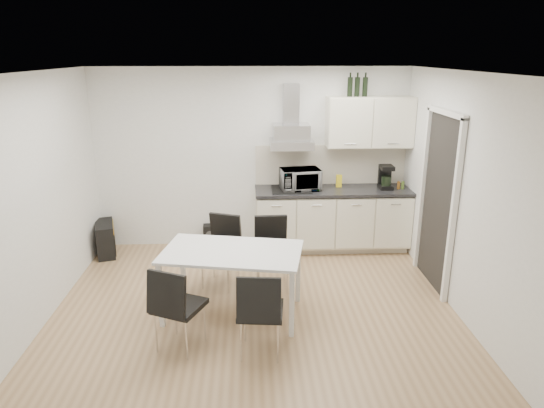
# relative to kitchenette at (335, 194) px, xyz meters

# --- Properties ---
(ground) EXTENTS (4.50, 4.50, 0.00)m
(ground) POSITION_rel_kitchenette_xyz_m (-1.19, -1.73, -0.83)
(ground) COLOR tan
(ground) RESTS_ON ground
(wall_back) EXTENTS (4.50, 0.10, 2.60)m
(wall_back) POSITION_rel_kitchenette_xyz_m (-1.19, 0.27, 0.47)
(wall_back) COLOR white
(wall_back) RESTS_ON ground
(wall_front) EXTENTS (4.50, 0.10, 2.60)m
(wall_front) POSITION_rel_kitchenette_xyz_m (-1.19, -3.73, 0.47)
(wall_front) COLOR white
(wall_front) RESTS_ON ground
(wall_left) EXTENTS (0.10, 4.00, 2.60)m
(wall_left) POSITION_rel_kitchenette_xyz_m (-3.44, -1.73, 0.47)
(wall_left) COLOR white
(wall_left) RESTS_ON ground
(wall_right) EXTENTS (0.10, 4.00, 2.60)m
(wall_right) POSITION_rel_kitchenette_xyz_m (1.06, -1.73, 0.47)
(wall_right) COLOR white
(wall_right) RESTS_ON ground
(ceiling) EXTENTS (4.50, 4.50, 0.00)m
(ceiling) POSITION_rel_kitchenette_xyz_m (-1.19, -1.73, 1.77)
(ceiling) COLOR white
(ceiling) RESTS_ON wall_back
(doorway) EXTENTS (0.08, 1.04, 2.10)m
(doorway) POSITION_rel_kitchenette_xyz_m (1.02, -1.18, 0.22)
(doorway) COLOR white
(doorway) RESTS_ON ground
(kitchenette) EXTENTS (2.22, 0.64, 2.52)m
(kitchenette) POSITION_rel_kitchenette_xyz_m (0.00, 0.00, 0.00)
(kitchenette) COLOR beige
(kitchenette) RESTS_ON ground
(dining_table) EXTENTS (1.60, 1.10, 0.75)m
(dining_table) POSITION_rel_kitchenette_xyz_m (-1.43, -1.83, -0.16)
(dining_table) COLOR white
(dining_table) RESTS_ON ground
(chair_far_left) EXTENTS (0.59, 0.62, 0.88)m
(chair_far_left) POSITION_rel_kitchenette_xyz_m (-1.60, -1.14, -0.39)
(chair_far_left) COLOR black
(chair_far_left) RESTS_ON ground
(chair_far_right) EXTENTS (0.46, 0.52, 0.88)m
(chair_far_right) POSITION_rel_kitchenette_xyz_m (-0.97, -1.23, -0.39)
(chair_far_right) COLOR black
(chair_far_right) RESTS_ON ground
(chair_near_left) EXTENTS (0.61, 0.64, 0.88)m
(chair_near_left) POSITION_rel_kitchenette_xyz_m (-1.92, -2.46, -0.39)
(chair_near_left) COLOR black
(chair_near_left) RESTS_ON ground
(chair_near_right) EXTENTS (0.49, 0.54, 0.88)m
(chair_near_right) POSITION_rel_kitchenette_xyz_m (-1.14, -2.58, -0.39)
(chair_near_right) COLOR black
(chair_near_right) RESTS_ON ground
(guitar_amp) EXTENTS (0.39, 0.61, 0.47)m
(guitar_amp) POSITION_rel_kitchenette_xyz_m (-3.30, -0.08, -0.59)
(guitar_amp) COLOR black
(guitar_amp) RESTS_ON ground
(floor_speaker) EXTENTS (0.20, 0.18, 0.33)m
(floor_speaker) POSITION_rel_kitchenette_xyz_m (-1.83, 0.17, -0.67)
(floor_speaker) COLOR black
(floor_speaker) RESTS_ON ground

